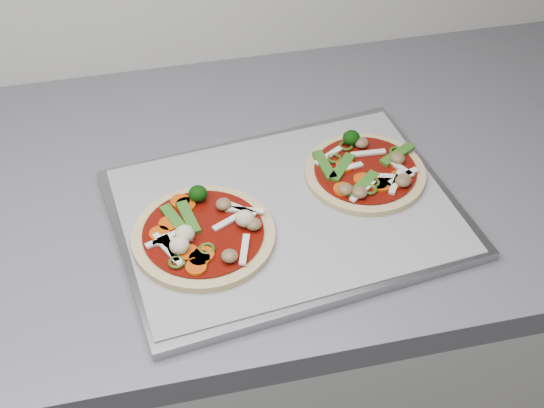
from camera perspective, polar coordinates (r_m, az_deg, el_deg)
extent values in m
cube|color=gray|center=(0.97, 1.10, -0.76)|extent=(0.47, 0.37, 0.01)
cube|color=gray|center=(0.97, 1.10, -0.42)|extent=(0.44, 0.34, 0.00)
cylinder|color=tan|center=(0.93, -5.18, -2.42)|extent=(0.18, 0.18, 0.01)
cylinder|color=#640C0B|center=(0.92, -5.20, -2.15)|extent=(0.15, 0.15, 0.00)
cylinder|color=#CD4600|center=(0.92, -8.47, -2.24)|extent=(0.03, 0.03, 0.00)
cube|color=silver|center=(0.94, -2.06, -0.46)|extent=(0.05, 0.02, 0.00)
cylinder|color=#CD4600|center=(0.90, -6.37, -3.65)|extent=(0.03, 0.03, 0.00)
cube|color=silver|center=(0.92, -8.13, -2.60)|extent=(0.05, 0.02, 0.00)
torus|color=#30460F|center=(0.89, -7.20, -4.38)|extent=(0.03, 0.03, 0.00)
ellipsoid|color=brown|center=(0.95, -3.68, -0.02)|extent=(0.03, 0.03, 0.01)
cylinder|color=#CD4600|center=(0.93, -7.78, -1.50)|extent=(0.03, 0.03, 0.00)
cube|color=silver|center=(0.89, -2.08, -3.43)|extent=(0.02, 0.05, 0.00)
ellipsoid|color=brown|center=(0.92, -1.40, -1.52)|extent=(0.02, 0.02, 0.01)
ellipsoid|color=#0F3907|center=(0.96, -5.60, 0.79)|extent=(0.03, 0.03, 0.02)
cube|color=silver|center=(0.94, -2.49, -0.33)|extent=(0.04, 0.04, 0.00)
cylinder|color=#CD4600|center=(0.89, -5.15, -3.82)|extent=(0.03, 0.03, 0.00)
cylinder|color=#CD4600|center=(0.96, -6.51, -0.05)|extent=(0.04, 0.04, 0.00)
cube|color=silver|center=(0.93, -3.21, -1.25)|extent=(0.05, 0.03, 0.00)
ellipsoid|color=beige|center=(0.89, -6.98, -3.12)|extent=(0.03, 0.03, 0.02)
cube|color=silver|center=(0.90, -7.63, -3.71)|extent=(0.03, 0.05, 0.00)
cylinder|color=#CD4600|center=(0.89, -5.48, -4.12)|extent=(0.03, 0.03, 0.00)
cube|color=#366B1E|center=(0.94, -6.31, -1.01)|extent=(0.02, 0.06, 0.00)
ellipsoid|color=beige|center=(0.92, -2.07, -1.10)|extent=(0.03, 0.03, 0.02)
cube|color=silver|center=(0.90, -7.66, -3.31)|extent=(0.02, 0.05, 0.00)
cylinder|color=#CD4600|center=(0.88, -5.73, -4.75)|extent=(0.04, 0.04, 0.00)
ellipsoid|color=brown|center=(0.88, -3.22, -3.93)|extent=(0.03, 0.03, 0.01)
cube|color=silver|center=(0.91, -7.48, -2.76)|extent=(0.05, 0.01, 0.00)
cube|color=silver|center=(0.91, -7.92, -3.08)|extent=(0.03, 0.05, 0.00)
cube|color=#366B1E|center=(0.94, -7.33, -1.21)|extent=(0.03, 0.06, 0.00)
torus|color=#30460F|center=(0.90, -4.93, -3.39)|extent=(0.02, 0.02, 0.00)
cylinder|color=#CD4600|center=(0.96, -6.92, 0.19)|extent=(0.04, 0.04, 0.00)
ellipsoid|color=beige|center=(0.91, -6.57, -2.24)|extent=(0.03, 0.03, 0.02)
cylinder|color=tan|center=(1.02, 7.01, 2.34)|extent=(0.19, 0.19, 0.01)
cylinder|color=#640C0B|center=(1.01, 7.04, 2.59)|extent=(0.16, 0.16, 0.00)
cube|color=silver|center=(1.00, 9.84, 2.07)|extent=(0.05, 0.03, 0.00)
cylinder|color=#CD4600|center=(1.00, 9.60, 2.02)|extent=(0.03, 0.03, 0.00)
cylinder|color=#CD4600|center=(1.00, 9.17, 1.74)|extent=(0.03, 0.03, 0.00)
cube|color=silver|center=(1.00, 8.74, 2.06)|extent=(0.05, 0.02, 0.00)
cube|color=#366B1E|center=(1.01, 5.31, 2.77)|extent=(0.05, 0.05, 0.00)
torus|color=#30460F|center=(0.99, 7.57, 1.59)|extent=(0.02, 0.02, 0.00)
cube|color=#366B1E|center=(1.04, 9.42, 3.71)|extent=(0.06, 0.04, 0.00)
cylinder|color=#CD4600|center=(0.99, 8.00, 1.53)|extent=(0.03, 0.03, 0.00)
cube|color=silver|center=(0.99, 9.33, 1.65)|extent=(0.03, 0.04, 0.00)
cube|color=#366B1E|center=(1.01, 3.97, 2.93)|extent=(0.02, 0.06, 0.00)
cube|color=silver|center=(1.01, 5.59, 2.67)|extent=(0.05, 0.02, 0.00)
cube|color=silver|center=(1.02, 4.27, 3.65)|extent=(0.05, 0.03, 0.00)
cylinder|color=#CD4600|center=(1.01, 5.53, 2.89)|extent=(0.03, 0.03, 0.00)
torus|color=#30460F|center=(1.04, 9.35, 3.94)|extent=(0.02, 0.02, 0.00)
ellipsoid|color=brown|center=(0.99, 9.91, 1.84)|extent=(0.02, 0.02, 0.01)
ellipsoid|color=brown|center=(1.04, 6.75, 4.61)|extent=(0.03, 0.03, 0.01)
cylinder|color=#CD4600|center=(0.99, 8.27, 1.42)|extent=(0.03, 0.03, 0.00)
cube|color=#366B1E|center=(0.98, 6.88, 1.46)|extent=(0.05, 0.05, 0.00)
torus|color=#30460F|center=(1.04, 5.58, 4.37)|extent=(0.03, 0.03, 0.00)
cube|color=silver|center=(0.98, 6.86, 1.00)|extent=(0.04, 0.04, 0.00)
ellipsoid|color=brown|center=(0.99, 9.82, 1.71)|extent=(0.03, 0.03, 0.01)
ellipsoid|color=brown|center=(0.97, 6.63, 0.88)|extent=(0.03, 0.03, 0.01)
torus|color=#30460F|center=(0.98, 7.37, 1.10)|extent=(0.02, 0.02, 0.00)
torus|color=#30460F|center=(1.02, 4.70, 3.44)|extent=(0.02, 0.02, 0.00)
ellipsoid|color=#0F3907|center=(1.05, 6.00, 4.99)|extent=(0.03, 0.03, 0.02)
cylinder|color=#CD4600|center=(1.00, 9.16, 1.68)|extent=(0.03, 0.03, 0.00)
ellipsoid|color=brown|center=(1.03, 9.45, 3.41)|extent=(0.03, 0.03, 0.01)
ellipsoid|color=brown|center=(0.97, 5.57, 1.12)|extent=(0.02, 0.02, 0.01)
cylinder|color=#CD4600|center=(0.99, 6.86, 1.82)|extent=(0.03, 0.03, 0.00)
cylinder|color=#CD4600|center=(1.03, 9.25, 3.27)|extent=(0.03, 0.03, 0.00)
cube|color=silver|center=(1.02, 9.55, 2.76)|extent=(0.03, 0.05, 0.00)
cylinder|color=#CD4600|center=(0.98, 5.37, 1.11)|extent=(0.03, 0.03, 0.00)
cube|color=silver|center=(1.03, 7.25, 3.82)|extent=(0.05, 0.01, 0.00)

